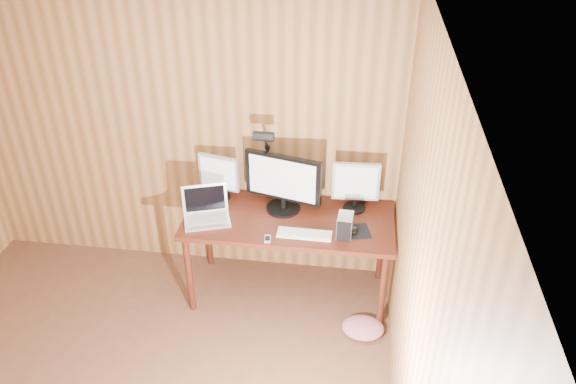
% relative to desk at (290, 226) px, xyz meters
% --- Properties ---
extents(room_shell, '(4.00, 4.00, 4.00)m').
position_rel_desk_xyz_m(room_shell, '(-0.93, -1.70, 0.62)').
color(room_shell, brown).
rests_on(room_shell, ground).
extents(desk, '(1.60, 0.70, 0.75)m').
position_rel_desk_xyz_m(desk, '(0.00, 0.00, 0.00)').
color(desk, '#42180D').
rests_on(desk, floor).
extents(monitor_center, '(0.60, 0.27, 0.47)m').
position_rel_desk_xyz_m(monitor_center, '(-0.06, 0.05, 0.37)').
color(monitor_center, black).
rests_on(monitor_center, desk).
extents(monitor_left, '(0.33, 0.16, 0.38)m').
position_rel_desk_xyz_m(monitor_left, '(-0.59, 0.14, 0.33)').
color(monitor_left, black).
rests_on(monitor_left, desk).
extents(monitor_right, '(0.36, 0.17, 0.41)m').
position_rel_desk_xyz_m(monitor_right, '(0.49, 0.12, 0.34)').
color(monitor_right, black).
rests_on(monitor_right, desk).
extents(laptop, '(0.41, 0.36, 0.25)m').
position_rel_desk_xyz_m(laptop, '(-0.63, -0.14, 0.18)').
color(laptop, silver).
rests_on(laptop, desk).
extents(keyboard, '(0.40, 0.13, 0.02)m').
position_rel_desk_xyz_m(keyboard, '(0.14, -0.27, 0.13)').
color(keyboard, white).
rests_on(keyboard, desk).
extents(mousepad, '(0.28, 0.24, 0.00)m').
position_rel_desk_xyz_m(mousepad, '(0.50, -0.18, 0.12)').
color(mousepad, black).
rests_on(mousepad, desk).
extents(mouse, '(0.08, 0.12, 0.04)m').
position_rel_desk_xyz_m(mouse, '(0.50, -0.18, 0.14)').
color(mouse, black).
rests_on(mouse, mousepad).
extents(hard_drive, '(0.12, 0.16, 0.17)m').
position_rel_desk_xyz_m(hard_drive, '(0.43, -0.23, 0.21)').
color(hard_drive, silver).
rests_on(hard_drive, desk).
extents(phone, '(0.06, 0.09, 0.01)m').
position_rel_desk_xyz_m(phone, '(-0.12, -0.36, 0.13)').
color(phone, silver).
rests_on(phone, desk).
extents(speaker, '(0.05, 0.05, 0.12)m').
position_rel_desk_xyz_m(speaker, '(0.55, 0.22, 0.18)').
color(speaker, black).
rests_on(speaker, desk).
extents(desk_lamp, '(0.16, 0.23, 0.69)m').
position_rel_desk_xyz_m(desk_lamp, '(-0.21, 0.15, 0.55)').
color(desk_lamp, black).
rests_on(desk_lamp, desk).
extents(fabric_pile, '(0.35, 0.29, 0.10)m').
position_rel_desk_xyz_m(fabric_pile, '(0.62, -0.45, -0.58)').
color(fabric_pile, '#C15D6F').
rests_on(fabric_pile, floor).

